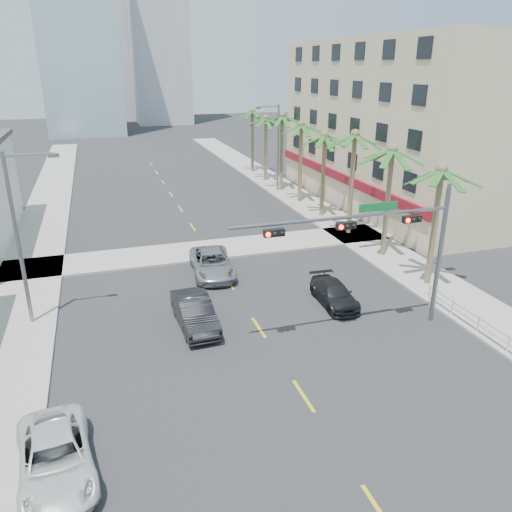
{
  "coord_description": "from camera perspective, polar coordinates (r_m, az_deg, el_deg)",
  "views": [
    {
      "loc": [
        -7.04,
        -11.68,
        12.71
      ],
      "look_at": [
        0.25,
        11.23,
        3.5
      ],
      "focal_mm": 35.0,
      "sensor_mm": 36.0,
      "label": 1
    }
  ],
  "objects": [
    {
      "name": "car_parked_far",
      "position": [
        18.78,
        -21.94,
        -20.62
      ],
      "size": [
        2.9,
        5.27,
        1.4
      ],
      "primitive_type": "imported",
      "rotation": [
        0.0,
        0.0,
        0.12
      ],
      "color": "silver",
      "rests_on": "ground"
    },
    {
      "name": "traffic_signal_mast",
      "position": [
        24.66,
        14.74,
        2.19
      ],
      "size": [
        11.12,
        0.54,
        7.2
      ],
      "color": "slate",
      "rests_on": "ground"
    },
    {
      "name": "streetlight_left",
      "position": [
        27.08,
        -25.28,
        2.49
      ],
      "size": [
        2.55,
        0.25,
        9.0
      ],
      "color": "slate",
      "rests_on": "ground"
    },
    {
      "name": "sidewalk_right",
      "position": [
        39.06,
        12.63,
        1.56
      ],
      "size": [
        4.0,
        120.0,
        0.15
      ],
      "primitive_type": "cube",
      "color": "gray",
      "rests_on": "ground"
    },
    {
      "name": "palm_tree_5",
      "position": [
        53.29,
        3.02,
        15.62
      ],
      "size": [
        4.8,
        4.8,
        8.52
      ],
      "color": "brown",
      "rests_on": "ground"
    },
    {
      "name": "palm_tree_7",
      "position": [
        63.12,
        -0.43,
        16.16
      ],
      "size": [
        4.8,
        4.8,
        8.16
      ],
      "color": "brown",
      "rests_on": "ground"
    },
    {
      "name": "sidewalk_left",
      "position": [
        34.46,
        -24.6,
        -2.56
      ],
      "size": [
        4.0,
        120.0,
        0.15
      ],
      "primitive_type": "cube",
      "color": "gray",
      "rests_on": "ground"
    },
    {
      "name": "streetlight_right",
      "position": [
        53.4,
        2.34,
        12.7
      ],
      "size": [
        2.55,
        0.25,
        9.0
      ],
      "color": "slate",
      "rests_on": "ground"
    },
    {
      "name": "palm_tree_1",
      "position": [
        34.78,
        15.33,
        11.51
      ],
      "size": [
        4.8,
        4.8,
        8.16
      ],
      "color": "brown",
      "rests_on": "ground"
    },
    {
      "name": "ground",
      "position": [
        18.64,
        10.6,
        -22.47
      ],
      "size": [
        260.0,
        260.0,
        0.0
      ],
      "primitive_type": "plane",
      "color": "#262628",
      "rests_on": "ground"
    },
    {
      "name": "building_right",
      "position": [
        51.06,
        17.67,
        14.15
      ],
      "size": [
        15.25,
        28.0,
        15.0
      ],
      "color": "beige",
      "rests_on": "ground"
    },
    {
      "name": "palm_tree_3",
      "position": [
        43.84,
        7.89,
        13.39
      ],
      "size": [
        4.8,
        4.8,
        7.8
      ],
      "color": "brown",
      "rests_on": "ground"
    },
    {
      "name": "guardrail",
      "position": [
        27.53,
        24.11,
        -6.96
      ],
      "size": [
        0.08,
        8.08,
        1.0
      ],
      "color": "silver",
      "rests_on": "ground"
    },
    {
      "name": "palm_tree_2",
      "position": [
        39.16,
        11.25,
        13.34
      ],
      "size": [
        4.8,
        4.8,
        8.52
      ],
      "color": "brown",
      "rests_on": "ground"
    },
    {
      "name": "car_lane_left",
      "position": [
        26.07,
        -7.02,
        -6.41
      ],
      "size": [
        1.88,
        4.88,
        1.59
      ],
      "primitive_type": "imported",
      "rotation": [
        0.0,
        0.0,
        0.04
      ],
      "color": "black",
      "rests_on": "ground"
    },
    {
      "name": "palm_tree_6",
      "position": [
        58.23,
        1.15,
        15.41
      ],
      "size": [
        4.8,
        4.8,
        7.8
      ],
      "color": "brown",
      "rests_on": "ground"
    },
    {
      "name": "palm_tree_4",
      "position": [
        48.51,
        5.23,
        14.63
      ],
      "size": [
        4.8,
        4.8,
        8.16
      ],
      "color": "brown",
      "rests_on": "ground"
    },
    {
      "name": "car_lane_right",
      "position": [
        28.65,
        8.92,
        -4.26
      ],
      "size": [
        1.93,
        4.35,
        1.24
      ],
      "primitive_type": "imported",
      "rotation": [
        0.0,
        0.0,
        -0.04
      ],
      "color": "black",
      "rests_on": "ground"
    },
    {
      "name": "palm_tree_0",
      "position": [
        30.66,
        20.46,
        9.08
      ],
      "size": [
        4.8,
        4.8,
        7.8
      ],
      "color": "brown",
      "rests_on": "ground"
    },
    {
      "name": "car_lane_center",
      "position": [
        32.34,
        -5.03,
        -0.81
      ],
      "size": [
        2.97,
        5.65,
        1.52
      ],
      "primitive_type": "imported",
      "rotation": [
        0.0,
        0.0,
        -0.08
      ],
      "color": "#A8A7AC",
      "rests_on": "ground"
    },
    {
      "name": "tower_far_center",
      "position": [
        136.99,
        -17.42,
        23.56
      ],
      "size": [
        16.0,
        16.0,
        42.0
      ],
      "primitive_type": "cube",
      "color": "#ADADB2",
      "rests_on": "ground"
    },
    {
      "name": "sidewalk_cross",
      "position": [
        36.65,
        -5.48,
        0.7
      ],
      "size": [
        80.0,
        4.0,
        0.15
      ],
      "primitive_type": "cube",
      "color": "gray",
      "rests_on": "ground"
    }
  ]
}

